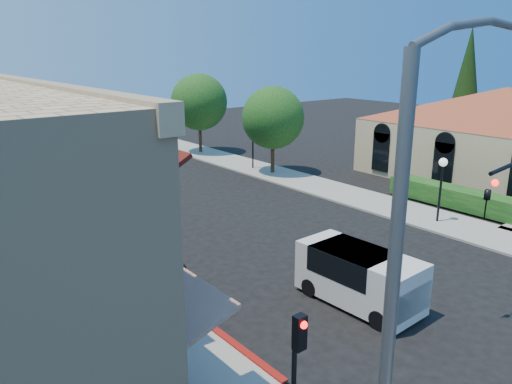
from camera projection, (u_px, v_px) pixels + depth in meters
ground at (512, 346)px, 15.67m from camera, size 120.00×120.00×0.00m
sidewalk_left at (3, 200)px, 30.71m from camera, size 3.50×50.00×0.12m
sidewalk_right at (233, 162)px, 41.20m from camera, size 3.50×50.00×0.12m
curb_red_strip at (190, 314)px, 17.55m from camera, size 0.25×10.00×0.06m
mission_building at (503, 124)px, 36.47m from camera, size 30.12×30.12×6.40m
hedge at (452, 207)px, 29.45m from camera, size 1.40×8.00×1.10m
conifer_far at (467, 80)px, 44.24m from camera, size 3.20×3.20×11.00m
street_tree_a at (273, 118)px, 36.34m from camera, size 4.56×4.56×6.48m
street_tree_b at (199, 102)px, 43.76m from camera, size 4.94×4.94×7.02m
secondary_signal at (297, 354)px, 11.30m from camera, size 0.28×0.42×3.32m
cobra_streetlight at (405, 314)px, 7.24m from camera, size 3.60×0.25×9.31m
lamppost_left_near at (144, 253)px, 15.84m from camera, size 0.44×0.44×3.57m
lamppost_left_far at (24, 172)px, 26.37m from camera, size 0.44×0.44×3.57m
lamppost_right_near at (442, 174)px, 26.03m from camera, size 0.44×0.44×3.57m
lamppost_right_far at (253, 135)px, 38.06m from camera, size 0.44×0.44×3.57m
white_van at (361, 274)px, 17.94m from camera, size 2.17×4.65×2.03m
parked_car_a at (154, 258)px, 20.82m from camera, size 1.63×3.47×1.15m
parked_car_b at (122, 213)px, 26.41m from camera, size 1.57×4.02×1.30m
parked_car_c at (85, 213)px, 26.85m from camera, size 1.73×3.72×1.05m
parked_car_d at (72, 184)px, 32.18m from camera, size 2.22×4.43×1.20m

